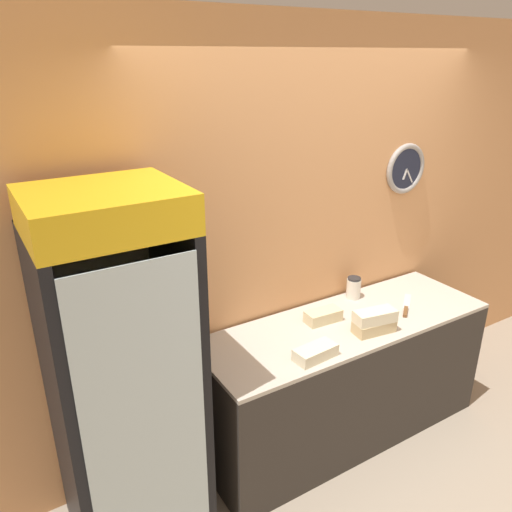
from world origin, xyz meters
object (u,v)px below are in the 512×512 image
at_px(sandwich_stack_bottom, 374,327).
at_px(sandwich_flat_left, 323,316).
at_px(sandwich_flat_right, 315,352).
at_px(chefs_knife, 406,308).
at_px(beverage_cooler, 118,361).
at_px(sandwich_stack_middle, 375,316).
at_px(condiment_jar, 354,288).

distance_m(sandwich_stack_bottom, sandwich_flat_left, 0.33).
relative_size(sandwich_stack_bottom, sandwich_flat_right, 1.04).
relative_size(sandwich_stack_bottom, chefs_knife, 0.91).
distance_m(beverage_cooler, sandwich_stack_middle, 1.53).
xyz_separation_m(sandwich_flat_right, chefs_knife, (0.88, 0.14, -0.03)).
distance_m(beverage_cooler, sandwich_flat_left, 1.34).
bearing_deg(chefs_knife, sandwich_stack_middle, -165.00).
distance_m(sandwich_stack_middle, chefs_knife, 0.43).
bearing_deg(sandwich_stack_bottom, sandwich_flat_right, -175.62).
distance_m(sandwich_flat_left, sandwich_flat_right, 0.43).
xyz_separation_m(sandwich_stack_bottom, chefs_knife, (0.40, 0.11, -0.03)).
xyz_separation_m(beverage_cooler, sandwich_flat_left, (1.33, 0.05, -0.15)).
distance_m(chefs_knife, condiment_jar, 0.38).
bearing_deg(sandwich_flat_right, sandwich_stack_middle, 4.38).
relative_size(beverage_cooler, sandwich_stack_middle, 7.02).
bearing_deg(beverage_cooler, sandwich_flat_left, 1.94).
xyz_separation_m(sandwich_stack_bottom, sandwich_flat_left, (-0.18, 0.27, 0.00)).
relative_size(sandwich_flat_left, sandwich_flat_right, 0.92).
bearing_deg(sandwich_flat_right, sandwich_stack_bottom, 4.38).
xyz_separation_m(sandwich_stack_bottom, sandwich_stack_middle, (0.00, 0.00, 0.07)).
bearing_deg(beverage_cooler, sandwich_flat_right, -14.19).
height_order(sandwich_flat_right, condiment_jar, condiment_jar).
xyz_separation_m(beverage_cooler, sandwich_flat_right, (1.03, -0.26, -0.15)).
xyz_separation_m(beverage_cooler, sandwich_stack_bottom, (1.51, -0.22, -0.15)).
xyz_separation_m(sandwich_stack_middle, sandwich_flat_right, (-0.48, -0.04, -0.08)).
relative_size(sandwich_stack_bottom, condiment_jar, 1.79).
bearing_deg(sandwich_stack_bottom, sandwich_stack_middle, 0.00).
distance_m(sandwich_flat_left, chefs_knife, 0.61).
bearing_deg(sandwich_flat_right, beverage_cooler, 165.81).
distance_m(beverage_cooler, condiment_jar, 1.74).
height_order(sandwich_stack_middle, condiment_jar, condiment_jar).
height_order(beverage_cooler, chefs_knife, beverage_cooler).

